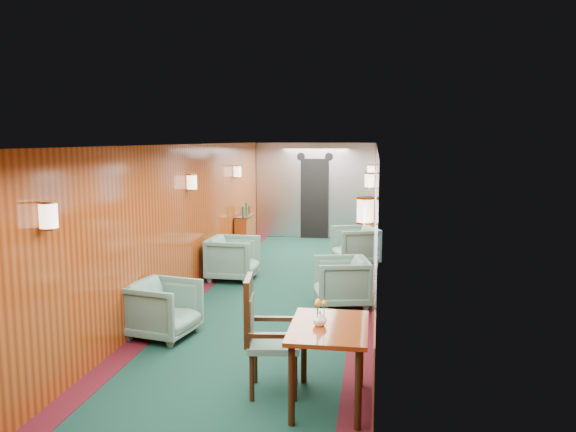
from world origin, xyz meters
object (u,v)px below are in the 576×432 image
object	(u,v)px
armchair_left_far	(233,258)
armchair_right_near	(341,282)
credenza	(245,233)
dining_table	(329,338)
side_chair	(263,330)
armchair_right_far	(355,245)
armchair_left_near	(163,309)

from	to	relation	value
armchair_left_far	armchair_right_near	bearing A→B (deg)	-121.09
credenza	armchair_left_far	bearing A→B (deg)	-81.66
dining_table	side_chair	world-z (taller)	side_chair
armchair_right_near	credenza	bearing A→B (deg)	-160.34
armchair_right_far	dining_table	bearing A→B (deg)	-20.31
armchair_left_near	armchair_right_far	world-z (taller)	armchair_right_far
armchair_left_near	credenza	bearing A→B (deg)	13.83
side_chair	armchair_right_near	xyz separation A→B (m)	(0.59, 3.05, -0.27)
armchair_left_near	dining_table	bearing A→B (deg)	-112.88
armchair_left_far	armchair_right_near	world-z (taller)	armchair_left_far
credenza	armchair_left_near	distance (m)	5.49
credenza	armchair_left_far	distance (m)	2.53
armchair_right_far	armchair_right_near	bearing A→B (deg)	-22.12
dining_table	armchair_right_near	bearing A→B (deg)	91.13
credenza	armchair_left_near	bearing A→B (deg)	-87.67
dining_table	armchair_left_far	xyz separation A→B (m)	(-2.07, 4.49, -0.26)
side_chair	credenza	size ratio (longest dim) A/B	1.06
armchair_right_near	dining_table	bearing A→B (deg)	-10.96
dining_table	armchair_left_near	size ratio (longest dim) A/B	1.31
armchair_right_near	armchair_right_far	bearing A→B (deg)	165.61
side_chair	armchair_right_far	xyz separation A→B (m)	(0.69, 5.91, -0.25)
side_chair	armchair_right_far	size ratio (longest dim) A/B	1.40
armchair_right_far	side_chair	bearing A→B (deg)	-26.69
dining_table	armchair_left_far	world-z (taller)	same
credenza	armchair_right_far	xyz separation A→B (m)	(2.46, -0.91, -0.04)
dining_table	armchair_right_far	world-z (taller)	dining_table
side_chair	armchair_left_far	xyz separation A→B (m)	(-1.41, 4.32, -0.24)
armchair_left_far	armchair_right_far	distance (m)	2.63
credenza	armchair_right_far	world-z (taller)	credenza
credenza	armchair_right_far	size ratio (longest dim) A/B	1.31
armchair_left_far	side_chair	bearing A→B (deg)	-160.47
armchair_left_near	side_chair	bearing A→B (deg)	-119.44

